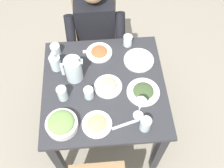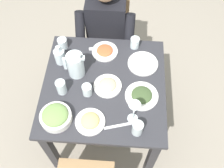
# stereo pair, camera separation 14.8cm
# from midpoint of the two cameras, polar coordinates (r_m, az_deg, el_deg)

# --- Properties ---
(ground_plane) EXTENTS (8.00, 8.00, 0.00)m
(ground_plane) POSITION_cam_midpoint_polar(r_m,az_deg,el_deg) (2.52, -3.00, -9.60)
(ground_plane) COLOR gray
(dining_table) EXTENTS (0.87, 0.87, 0.75)m
(dining_table) POSITION_cam_midpoint_polar(r_m,az_deg,el_deg) (1.97, -3.80, -2.56)
(dining_table) COLOR #2D2D33
(dining_table) RESTS_ON ground_plane
(chair_near) EXTENTS (0.40, 0.40, 0.88)m
(chair_near) POSITION_cam_midpoint_polar(r_m,az_deg,el_deg) (2.51, -5.22, 10.68)
(chair_near) COLOR tan
(chair_near) RESTS_ON ground_plane
(diner_near) EXTENTS (0.48, 0.53, 1.18)m
(diner_near) POSITION_cam_midpoint_polar(r_m,az_deg,el_deg) (2.27, -5.35, 9.46)
(diner_near) COLOR black
(diner_near) RESTS_ON ground_plane
(water_pitcher) EXTENTS (0.16, 0.12, 0.19)m
(water_pitcher) POSITION_cam_midpoint_polar(r_m,az_deg,el_deg) (1.84, -10.70, 3.02)
(water_pitcher) COLOR silver
(water_pitcher) RESTS_ON dining_table
(salad_bowl) EXTENTS (0.21, 0.21, 0.09)m
(salad_bowl) POSITION_cam_midpoint_polar(r_m,az_deg,el_deg) (1.71, -13.39, -8.55)
(salad_bowl) COLOR white
(salad_bowl) RESTS_ON dining_table
(plate_yoghurt) EXTENTS (0.23, 0.23, 0.05)m
(plate_yoghurt) POSITION_cam_midpoint_polar(r_m,az_deg,el_deg) (1.97, 3.74, 5.26)
(plate_yoghurt) COLOR white
(plate_yoghurt) RESTS_ON dining_table
(plate_rice_curry) EXTENTS (0.20, 0.20, 0.04)m
(plate_rice_curry) POSITION_cam_midpoint_polar(r_m,az_deg,el_deg) (2.02, -4.91, 6.83)
(plate_rice_curry) COLOR white
(plate_rice_curry) RESTS_ON dining_table
(plate_beans) EXTENTS (0.20, 0.20, 0.04)m
(plate_beans) POSITION_cam_midpoint_polar(r_m,az_deg,el_deg) (1.83, -3.17, -0.54)
(plate_beans) COLOR white
(plate_beans) RESTS_ON dining_table
(plate_dolmas) EXTENTS (0.23, 0.23, 0.04)m
(plate_dolmas) POSITION_cam_midpoint_polar(r_m,az_deg,el_deg) (1.81, 4.52, -1.78)
(plate_dolmas) COLOR white
(plate_dolmas) RESTS_ON dining_table
(plate_fries) EXTENTS (0.20, 0.20, 0.05)m
(plate_fries) POSITION_cam_midpoint_polar(r_m,az_deg,el_deg) (1.70, -5.82, -8.76)
(plate_fries) COLOR white
(plate_fries) RESTS_ON dining_table
(water_glass_far_right) EXTENTS (0.07, 0.07, 0.09)m
(water_glass_far_right) POSITION_cam_midpoint_polar(r_m,az_deg,el_deg) (1.78, -7.46, -2.12)
(water_glass_far_right) COLOR silver
(water_glass_far_right) RESTS_ON dining_table
(water_glass_near_left) EXTENTS (0.07, 0.07, 0.09)m
(water_glass_near_left) POSITION_cam_midpoint_polar(r_m,az_deg,el_deg) (2.05, 1.37, 9.33)
(water_glass_near_left) COLOR silver
(water_glass_near_left) RESTS_ON dining_table
(water_glass_near_right) EXTENTS (0.07, 0.07, 0.11)m
(water_glass_near_right) POSITION_cam_midpoint_polar(r_m,az_deg,el_deg) (1.80, -13.11, -2.17)
(water_glass_near_right) COLOR silver
(water_glass_near_right) RESTS_ON dining_table
(water_glass_center) EXTENTS (0.07, 0.07, 0.11)m
(water_glass_center) POSITION_cam_midpoint_polar(r_m,az_deg,el_deg) (1.66, 4.75, -8.89)
(water_glass_center) COLOR silver
(water_glass_center) RESTS_ON dining_table
(water_glass_by_pitcher) EXTENTS (0.07, 0.07, 0.09)m
(water_glass_by_pitcher) POSITION_cam_midpoint_polar(r_m,az_deg,el_deg) (2.05, -14.24, 7.18)
(water_glass_by_pitcher) COLOR silver
(water_glass_by_pitcher) RESTS_ON dining_table
(wine_glass) EXTENTS (0.08, 0.08, 0.20)m
(wine_glass) POSITION_cam_midpoint_polar(r_m,az_deg,el_deg) (1.61, 3.57, -4.89)
(wine_glass) COLOR silver
(wine_glass) RESTS_ON dining_table
(oil_carafe) EXTENTS (0.08, 0.08, 0.16)m
(oil_carafe) POSITION_cam_midpoint_polar(r_m,az_deg,el_deg) (1.95, -14.33, 4.30)
(oil_carafe) COLOR silver
(oil_carafe) RESTS_ON dining_table
(salt_shaker) EXTENTS (0.03, 0.03, 0.05)m
(salt_shaker) POSITION_cam_midpoint_polar(r_m,az_deg,el_deg) (1.98, -10.18, 5.02)
(salt_shaker) COLOR white
(salt_shaker) RESTS_ON dining_table
(fork_near) EXTENTS (0.17, 0.05, 0.01)m
(fork_near) POSITION_cam_midpoint_polar(r_m,az_deg,el_deg) (2.05, -6.09, 7.25)
(fork_near) COLOR silver
(fork_near) RESTS_ON dining_table
(knife_near) EXTENTS (0.18, 0.07, 0.01)m
(knife_near) POSITION_cam_midpoint_polar(r_m,az_deg,el_deg) (1.71, 0.41, -8.99)
(knife_near) COLOR silver
(knife_near) RESTS_ON dining_table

